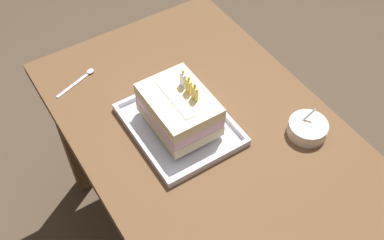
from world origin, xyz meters
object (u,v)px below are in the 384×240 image
(foil_tray, at_px, (180,125))
(bowl_stack, at_px, (307,128))
(birthday_cake, at_px, (179,109))
(serving_spoon_near_tray, at_px, (83,77))

(foil_tray, xyz_separation_m, bowl_stack, (0.22, 0.30, 0.01))
(birthday_cake, xyz_separation_m, bowl_stack, (0.22, 0.30, -0.06))
(serving_spoon_near_tray, bearing_deg, foil_tray, 24.62)
(bowl_stack, bearing_deg, birthday_cake, -126.04)
(bowl_stack, distance_m, serving_spoon_near_tray, 0.71)
(foil_tray, distance_m, serving_spoon_near_tray, 0.37)
(birthday_cake, relative_size, bowl_stack, 1.91)
(birthday_cake, distance_m, serving_spoon_near_tray, 0.38)
(birthday_cake, relative_size, serving_spoon_near_tray, 1.45)
(foil_tray, distance_m, bowl_stack, 0.37)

